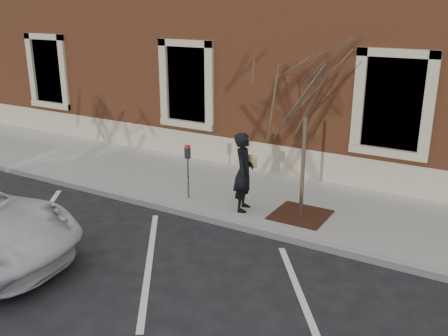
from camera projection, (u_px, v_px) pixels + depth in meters
The scene contains 9 objects.
ground at pixel (211, 221), 11.30m from camera, with size 120.00×120.00×0.00m, color #28282B.
sidewalk_near at pixel (247, 194), 12.70m from camera, with size 40.00×3.50×0.15m, color #A3A299.
curb_near at pixel (209, 219), 11.23m from camera, with size 40.00×0.12×0.15m, color #9E9E99.
parking_stripes at pixel (149, 262), 9.50m from camera, with size 28.00×4.40×0.01m, color silver, non-canonical shape.
building_civic at pixel (335, 26), 16.37m from camera, with size 40.00×8.62×8.00m.
man at pixel (244, 172), 11.28m from camera, with size 0.67×0.44×1.83m, color black.
parking_meter at pixel (188, 162), 11.98m from camera, with size 0.12×0.09×1.33m.
tree_grate at pixel (300, 215), 11.23m from camera, with size 1.19×1.19×0.03m, color #3B1F13.
sapling at pixel (307, 88), 10.34m from camera, with size 2.46×2.46×4.10m.
Camera 1 is at (5.53, -8.75, 4.68)m, focal length 40.00 mm.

